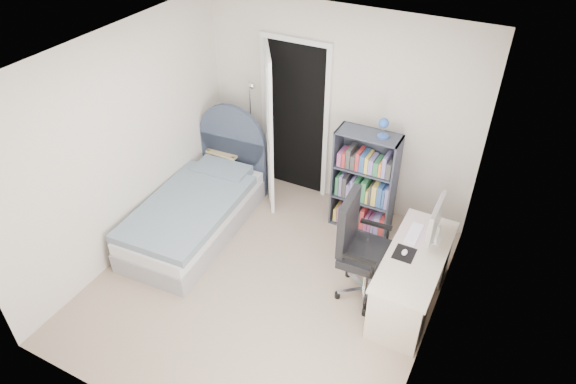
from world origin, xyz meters
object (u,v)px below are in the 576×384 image
at_px(nightstand, 229,155).
at_px(desk, 413,276).
at_px(bed, 198,209).
at_px(floor_lamp, 253,143).
at_px(office_chair, 360,244).
at_px(bookcase, 365,186).

bearing_deg(nightstand, desk, -19.68).
bearing_deg(desk, bed, -179.94).
height_order(floor_lamp, office_chair, floor_lamp).
relative_size(bookcase, office_chair, 1.28).
relative_size(nightstand, office_chair, 0.53).
relative_size(bed, floor_lamp, 1.39).
distance_m(bed, bookcase, 2.00).
distance_m(floor_lamp, office_chair, 2.35).
bearing_deg(office_chair, bed, 176.90).
bearing_deg(nightstand, bed, -78.69).
xyz_separation_m(nightstand, bookcase, (1.94, -0.08, 0.16)).
distance_m(floor_lamp, bookcase, 1.66).
relative_size(desk, office_chair, 1.14).
relative_size(bed, bookcase, 1.35).
bearing_deg(bookcase, desk, -46.77).
relative_size(bed, nightstand, 3.24).
height_order(nightstand, desk, desk).
xyz_separation_m(bed, nightstand, (-0.20, 1.01, 0.14)).
distance_m(nightstand, office_chair, 2.55).
relative_size(nightstand, desk, 0.47).
xyz_separation_m(floor_lamp, bookcase, (1.64, -0.22, -0.02)).
distance_m(bed, floor_lamp, 1.21).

